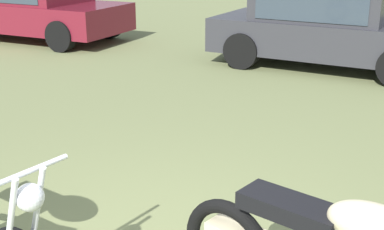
% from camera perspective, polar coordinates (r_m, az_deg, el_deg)
% --- Properties ---
extents(car_burgundy, '(4.23, 2.13, 1.43)m').
position_cam_1_polar(car_burgundy, '(12.80, -17.20, 11.51)').
color(car_burgundy, maroon).
rests_on(car_burgundy, ground).
extents(car_charcoal, '(4.20, 2.25, 1.43)m').
position_cam_1_polar(car_charcoal, '(9.79, 14.30, 9.63)').
color(car_charcoal, '#2D2D33').
rests_on(car_charcoal, ground).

